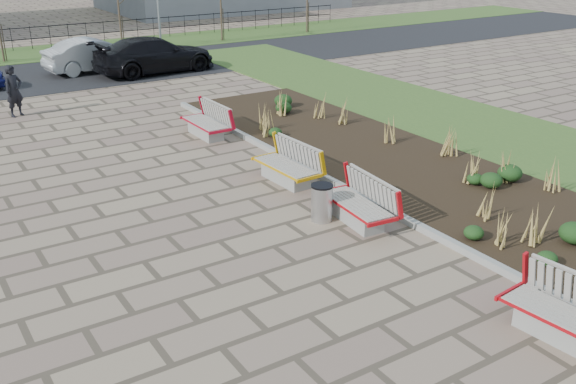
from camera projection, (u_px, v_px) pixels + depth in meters
ground at (309, 315)px, 10.89m from camera, size 120.00×120.00×0.00m
planting_bed at (392, 162)px, 17.88m from camera, size 4.50×18.00×0.10m
planting_curb at (325, 178)px, 16.71m from camera, size 0.16×18.00×0.15m
grass_verge_near at (506, 136)px, 20.27m from camera, size 5.00×38.00×0.04m
road at (25, 79)px, 28.01m from camera, size 80.00×7.00×0.02m
bench_a at (567, 314)px, 10.04m from camera, size 1.11×2.18×1.00m
bench_b at (356, 201)px, 14.17m from camera, size 1.09×2.17×1.00m
bench_c at (286, 164)px, 16.44m from camera, size 0.99×2.14×1.00m
bench_d at (205, 121)px, 20.11m from camera, size 0.92×2.11×1.00m
litter_bin at (322, 203)px, 14.30m from camera, size 0.48×0.48×0.83m
pedestrian at (14, 91)px, 22.15m from camera, size 0.77×0.66×1.79m
car_silver at (95, 55)px, 29.23m from camera, size 4.65×1.99×1.49m
car_black at (154, 55)px, 28.89m from camera, size 5.65×2.61×1.60m
tree_d at (119, 12)px, 33.73m from camera, size 1.40×1.40×4.00m
tree_e at (221, 5)px, 36.73m from camera, size 1.40×1.40×4.00m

